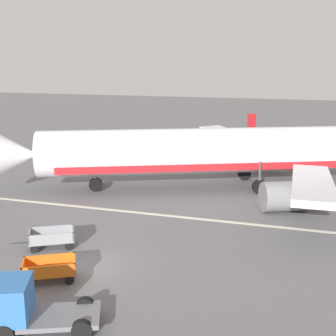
{
  "coord_description": "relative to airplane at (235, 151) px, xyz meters",
  "views": [
    {
      "loc": [
        10.63,
        -19.7,
        10.4
      ],
      "look_at": [
        1.04,
        11.14,
        2.8
      ],
      "focal_mm": 49.12,
      "sensor_mm": 36.0,
      "label": 1
    }
  ],
  "objects": [
    {
      "name": "ground_plane",
      "position": [
        -4.88,
        -17.56,
        -3.05
      ],
      "size": [
        220.0,
        220.0,
        0.0
      ],
      "primitive_type": "plane",
      "color": "slate"
    },
    {
      "name": "apron_stripe",
      "position": [
        -4.88,
        -8.72,
        -3.05
      ],
      "size": [
        120.0,
        0.36,
        0.01
      ],
      "primitive_type": "cube",
      "color": "silver",
      "rests_on": "ground"
    },
    {
      "name": "airplane",
      "position": [
        0.0,
        0.0,
        0.0
      ],
      "size": [
        35.8,
        29.31,
        11.34
      ],
      "color": "silver",
      "rests_on": "ground"
    },
    {
      "name": "baggage_cart_nearest",
      "position": [
        -5.78,
        -19.5,
        -2.45
      ],
      "size": [
        3.46,
        2.44,
        1.07
      ],
      "color": "orange",
      "rests_on": "ground"
    },
    {
      "name": "baggage_cart_second_in_row",
      "position": [
        -7.81,
        -15.92,
        -2.45
      ],
      "size": [
        3.45,
        2.46,
        1.07
      ],
      "color": "gray",
      "rests_on": "ground"
    },
    {
      "name": "service_truck_beside_carts",
      "position": [
        -4.54,
        -23.49,
        -1.95
      ],
      "size": [
        4.77,
        3.45,
        2.1
      ],
      "color": "slate",
      "rests_on": "ground"
    }
  ]
}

